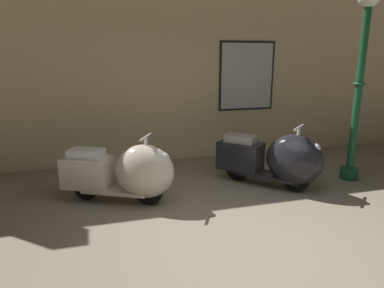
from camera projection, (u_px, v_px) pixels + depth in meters
name	position (u px, v px, depth m)	size (l,w,h in m)	color
ground_plane	(246.00, 248.00, 3.54)	(60.00, 60.00, 0.00)	gray
showroom_back_wall	(163.00, 61.00, 6.27)	(18.00, 0.63, 3.71)	#CCB784
scooter_0	(127.00, 172.00, 4.57)	(1.57, 1.09, 0.94)	black
scooter_1	(277.00, 159.00, 5.12)	(1.41, 1.49, 0.98)	black
lamppost	(361.00, 67.00, 5.18)	(0.33, 0.33, 2.95)	#144728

